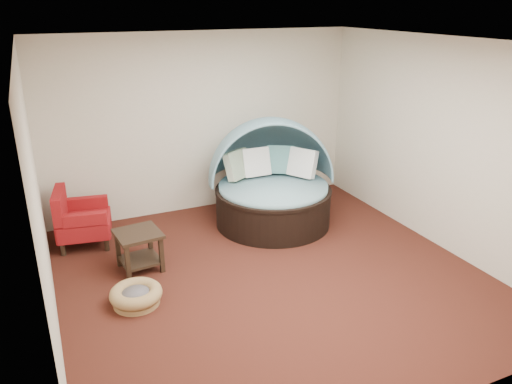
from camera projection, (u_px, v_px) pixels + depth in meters
name	position (u px, v px, depth m)	size (l,w,h in m)	color
floor	(271.00, 275.00, 6.23)	(5.00, 5.00, 0.00)	#4A1F15
wall_back	(203.00, 123.00, 7.85)	(5.00, 5.00, 0.00)	beige
wall_front	(425.00, 269.00, 3.60)	(5.00, 5.00, 0.00)	beige
wall_left	(38.00, 203.00, 4.77)	(5.00, 5.00, 0.00)	beige
wall_right	(440.00, 145.00, 6.68)	(5.00, 5.00, 0.00)	beige
ceiling	(274.00, 42.00, 5.22)	(5.00, 5.00, 0.00)	white
canopy_daybed	(272.00, 175.00, 7.52)	(2.18, 2.14, 1.60)	black
pet_basket	(136.00, 295.00, 5.61)	(0.63, 0.63, 0.21)	olive
red_armchair	(80.00, 219.00, 6.89)	(0.81, 0.82, 0.83)	black
side_table	(139.00, 245.00, 6.27)	(0.59, 0.59, 0.51)	black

